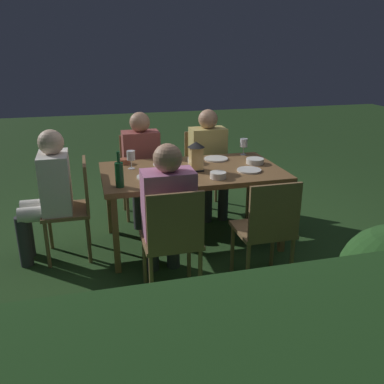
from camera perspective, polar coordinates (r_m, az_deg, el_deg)
ground_plane at (r=4.03m, az=-0.00°, el=-6.78°), size 16.00×16.00×0.00m
dining_table at (r=3.78m, az=-0.00°, el=2.31°), size 1.63×0.94×0.72m
chair_side_left_b at (r=4.57m, az=-7.16°, el=2.92°), size 0.42×0.40×0.87m
person_in_rust at (r=4.35m, az=-6.90°, el=4.11°), size 0.38×0.47×1.15m
chair_side_left_a at (r=4.72m, az=1.69°, el=3.58°), size 0.42×0.40×0.87m
person_in_mustard at (r=4.49m, az=2.40°, el=4.77°), size 0.38×0.47×1.15m
chair_side_right_b at (r=2.98m, az=-2.68°, el=-6.38°), size 0.42×0.40×0.87m
person_in_pink at (r=3.10m, az=-3.47°, el=-2.31°), size 0.38×0.47×1.15m
chair_side_right_a at (r=3.20m, az=10.30°, el=-4.84°), size 0.42×0.40×0.87m
chair_head_far at (r=3.73m, az=-15.99°, el=-1.66°), size 0.40×0.42×0.87m
person_in_cream at (r=3.69m, az=-19.24°, el=0.28°), size 0.48×0.38×1.15m
lantern_centerpiece at (r=3.70m, az=0.55°, el=5.20°), size 0.15×0.15×0.27m
green_bottle_on_table at (r=3.32m, az=-10.02°, el=2.48°), size 0.07×0.07×0.29m
wine_glass_a at (r=3.33m, az=-3.09°, el=2.98°), size 0.08×0.08×0.17m
wine_glass_b at (r=4.28m, az=7.17°, el=6.66°), size 0.08×0.08×0.17m
wine_glass_c at (r=3.80m, az=-8.44°, el=4.91°), size 0.08×0.08×0.17m
plate_a at (r=3.93m, az=-3.64°, el=3.92°), size 0.24×0.24×0.01m
plate_b at (r=4.10m, az=3.33°, el=4.61°), size 0.23×0.23×0.01m
plate_c at (r=3.55m, az=-5.97°, el=2.12°), size 0.21×0.21×0.01m
plate_d at (r=3.75m, az=7.90°, el=3.01°), size 0.22×0.22×0.01m
bowl_olives at (r=3.99m, az=8.71°, el=4.28°), size 0.17×0.17×0.05m
bowl_bread at (r=3.97m, az=0.35°, el=4.43°), size 0.13×0.13×0.05m
bowl_salad at (r=3.52m, az=3.63°, el=2.37°), size 0.14×0.14×0.05m
bowl_dip at (r=3.99m, az=-9.33°, el=4.23°), size 0.11×0.11×0.05m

